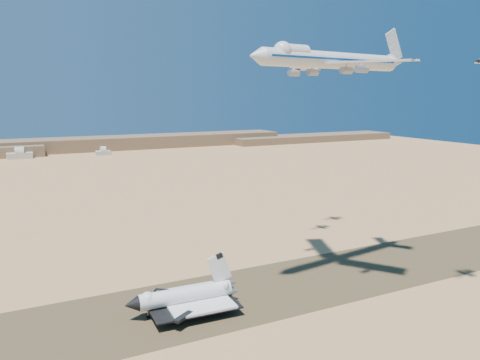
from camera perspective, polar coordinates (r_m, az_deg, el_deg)
name	(u,v)px	position (r m, az deg, el deg)	size (l,w,h in m)	color
ground	(229,298)	(188.82, -1.31, -14.13)	(1200.00, 1200.00, 0.00)	tan
runway	(229,297)	(188.80, -1.31, -14.13)	(600.00, 50.00, 0.06)	#4E3C27
ridgeline	(114,145)	(700.29, -15.10, 4.18)	(960.00, 90.00, 18.00)	#7F6346
hangars	(16,156)	(638.24, -25.62, 2.70)	(200.50, 29.50, 30.00)	beige
shuttle	(185,297)	(176.93, -6.78, -13.99)	(41.78, 26.51, 20.58)	silver
carrier_747	(328,60)	(191.12, 10.71, 14.18)	(83.04, 63.56, 20.61)	silver
crew_a	(210,308)	(178.46, -3.66, -15.36)	(0.61, 0.40, 1.66)	#E5450D
crew_b	(210,314)	(174.38, -3.72, -15.97)	(0.90, 0.52, 1.85)	#E5450D
crew_c	(222,313)	(174.59, -2.27, -15.94)	(1.01, 0.52, 1.73)	#E5450D
chase_jet_d	(308,69)	(244.09, 8.29, 13.20)	(15.02, 8.25, 3.75)	silver
chase_jet_e	(323,61)	(264.75, 10.13, 14.06)	(15.63, 8.31, 3.89)	silver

